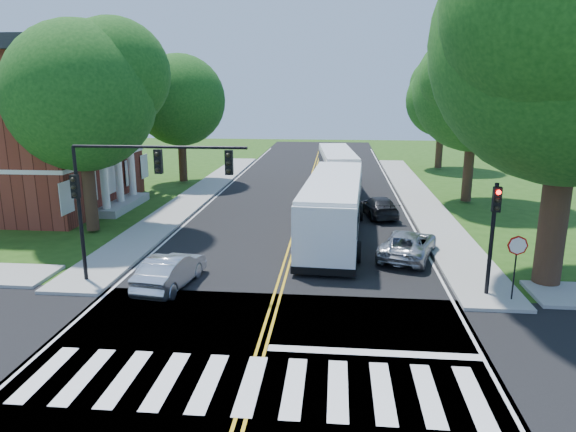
# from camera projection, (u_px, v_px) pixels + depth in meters

# --- Properties ---
(ground) EXTENTS (140.00, 140.00, 0.00)m
(ground) POSITION_uv_depth(u_px,v_px,m) (254.00, 375.00, 14.67)
(ground) COLOR #204511
(ground) RESTS_ON ground
(road) EXTENTS (14.00, 96.00, 0.01)m
(road) POSITION_uv_depth(u_px,v_px,m) (300.00, 220.00, 32.05)
(road) COLOR black
(road) RESTS_ON ground
(cross_road) EXTENTS (60.00, 12.00, 0.01)m
(cross_road) POSITION_uv_depth(u_px,v_px,m) (254.00, 375.00, 14.66)
(cross_road) COLOR black
(cross_road) RESTS_ON ground
(center_line) EXTENTS (0.36, 70.00, 0.01)m
(center_line) POSITION_uv_depth(u_px,v_px,m) (304.00, 205.00, 35.91)
(center_line) COLOR gold
(center_line) RESTS_ON road
(edge_line_w) EXTENTS (0.12, 70.00, 0.01)m
(edge_line_w) POSITION_uv_depth(u_px,v_px,m) (209.00, 203.00, 36.54)
(edge_line_w) COLOR silver
(edge_line_w) RESTS_ON road
(edge_line_e) EXTENTS (0.12, 70.00, 0.01)m
(edge_line_e) POSITION_uv_depth(u_px,v_px,m) (402.00, 207.00, 35.29)
(edge_line_e) COLOR silver
(edge_line_e) RESTS_ON road
(crosswalk) EXTENTS (12.60, 3.00, 0.01)m
(crosswalk) POSITION_uv_depth(u_px,v_px,m) (251.00, 384.00, 14.18)
(crosswalk) COLOR silver
(crosswalk) RESTS_ON road
(stop_bar) EXTENTS (6.60, 0.40, 0.01)m
(stop_bar) POSITION_uv_depth(u_px,v_px,m) (374.00, 353.00, 15.88)
(stop_bar) COLOR silver
(stop_bar) RESTS_ON road
(sidewalk_nw) EXTENTS (2.60, 40.00, 0.15)m
(sidewalk_nw) POSITION_uv_depth(u_px,v_px,m) (199.00, 194.00, 39.56)
(sidewalk_nw) COLOR gray
(sidewalk_nw) RESTS_ON ground
(sidewalk_ne) EXTENTS (2.60, 40.00, 0.15)m
(sidewalk_ne) POSITION_uv_depth(u_px,v_px,m) (418.00, 198.00, 38.03)
(sidewalk_ne) COLOR gray
(sidewalk_ne) RESTS_ON ground
(tree_ne_big) EXTENTS (10.80, 10.80, 14.91)m
(tree_ne_big) POSITION_uv_depth(u_px,v_px,m) (576.00, 43.00, 19.05)
(tree_ne_big) COLOR #2F2013
(tree_ne_big) RESTS_ON ground
(tree_west_near) EXTENTS (8.00, 8.00, 11.40)m
(tree_west_near) POSITION_uv_depth(u_px,v_px,m) (81.00, 97.00, 27.43)
(tree_west_near) COLOR #2F2013
(tree_west_near) RESTS_ON ground
(tree_west_far) EXTENTS (7.60, 7.60, 10.67)m
(tree_west_far) POSITION_uv_depth(u_px,v_px,m) (180.00, 100.00, 42.97)
(tree_west_far) COLOR #2F2013
(tree_west_far) RESTS_ON ground
(tree_east_mid) EXTENTS (8.40, 8.40, 11.93)m
(tree_east_mid) POSITION_uv_depth(u_px,v_px,m) (475.00, 90.00, 34.89)
(tree_east_mid) COLOR #2F2013
(tree_east_mid) RESTS_ON ground
(tree_east_far) EXTENTS (7.20, 7.20, 10.34)m
(tree_east_far) POSITION_uv_depth(u_px,v_px,m) (443.00, 100.00, 50.49)
(tree_east_far) COLOR #2F2013
(tree_east_far) RESTS_ON ground
(signal_nw) EXTENTS (7.15, 0.46, 5.66)m
(signal_nw) POSITION_uv_depth(u_px,v_px,m) (132.00, 181.00, 20.35)
(signal_nw) COLOR black
(signal_nw) RESTS_ON ground
(signal_ne) EXTENTS (0.30, 0.46, 4.40)m
(signal_ne) POSITION_uv_depth(u_px,v_px,m) (494.00, 224.00, 19.41)
(signal_ne) COLOR black
(signal_ne) RESTS_ON ground
(stop_sign) EXTENTS (0.76, 0.08, 2.53)m
(stop_sign) POSITION_uv_depth(u_px,v_px,m) (517.00, 252.00, 19.12)
(stop_sign) COLOR black
(stop_sign) RESTS_ON ground
(bus_lead) EXTENTS (3.66, 12.99, 3.33)m
(bus_lead) POSITION_uv_depth(u_px,v_px,m) (334.00, 207.00, 27.67)
(bus_lead) COLOR white
(bus_lead) RESTS_ON road
(bus_follow) EXTENTS (3.55, 11.85, 3.02)m
(bus_follow) POSITION_uv_depth(u_px,v_px,m) (337.00, 167.00, 42.55)
(bus_follow) COLOR white
(bus_follow) RESTS_ON road
(hatchback) EXTENTS (2.02, 4.36, 1.38)m
(hatchback) POSITION_uv_depth(u_px,v_px,m) (171.00, 271.00, 21.04)
(hatchback) COLOR silver
(hatchback) RESTS_ON road
(suv) EXTENTS (3.57, 5.21, 1.32)m
(suv) POSITION_uv_depth(u_px,v_px,m) (408.00, 244.00, 24.71)
(suv) COLOR #A3A5AA
(suv) RESTS_ON road
(dark_sedan) EXTENTS (2.46, 4.64, 1.28)m
(dark_sedan) POSITION_uv_depth(u_px,v_px,m) (379.00, 207.00, 32.68)
(dark_sedan) COLOR black
(dark_sedan) RESTS_ON road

